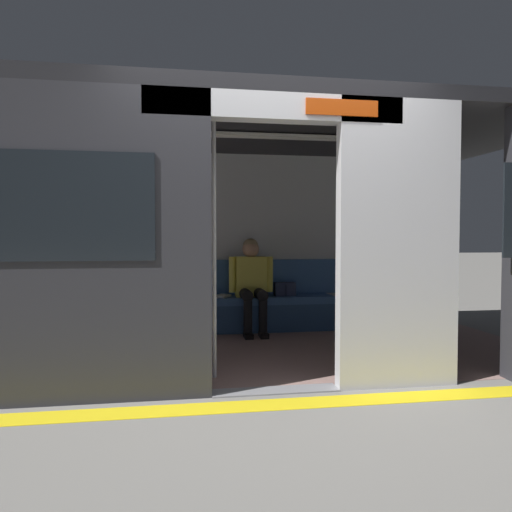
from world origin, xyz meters
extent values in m
plane|color=gray|center=(0.00, 0.00, 0.00)|extent=(60.00, 60.00, 0.00)
cube|color=yellow|center=(0.00, 0.30, 0.00)|extent=(8.00, 0.24, 0.01)
cube|color=silver|center=(-0.98, 0.02, 1.12)|extent=(0.98, 0.12, 2.25)
cube|color=black|center=(-0.98, 0.03, 1.39)|extent=(0.54, 0.02, 0.55)
cube|color=#2D2D33|center=(1.84, 0.00, 1.12)|extent=(2.71, 0.16, 2.25)
cube|color=black|center=(1.44, 0.09, 1.39)|extent=(1.10, 0.02, 0.76)
cube|color=silver|center=(0.00, 0.00, 2.15)|extent=(1.96, 0.16, 0.20)
cube|color=#BF3F0C|center=(-0.49, 0.09, 2.15)|extent=(0.56, 0.02, 0.12)
cube|color=black|center=(0.00, -1.37, 2.31)|extent=(6.40, 2.90, 0.12)
cube|color=gray|center=(0.00, -1.37, 0.00)|extent=(6.08, 2.74, 0.01)
cube|color=silver|center=(0.00, -2.74, 1.12)|extent=(6.08, 0.10, 2.25)
cube|color=#38609E|center=(0.00, -2.68, 0.66)|extent=(3.52, 0.06, 0.45)
cube|color=white|center=(0.00, -1.37, 2.22)|extent=(4.48, 0.16, 0.03)
cube|color=gray|center=(0.00, 0.00, 0.01)|extent=(0.98, 0.19, 0.01)
cube|color=#38609E|center=(0.00, -2.46, 0.39)|extent=(2.46, 0.44, 0.09)
cube|color=navy|center=(0.00, -2.26, 0.17)|extent=(2.46, 0.04, 0.34)
cube|color=#D8CC4C|center=(-0.19, -2.44, 0.68)|extent=(0.38, 0.23, 0.50)
sphere|color=tan|center=(-0.19, -2.44, 1.03)|extent=(0.21, 0.21, 0.21)
sphere|color=#997F59|center=(-0.19, -2.45, 1.07)|extent=(0.19, 0.19, 0.19)
cylinder|color=#D8CC4C|center=(-0.42, -2.40, 0.71)|extent=(0.08, 0.08, 0.44)
cylinder|color=#D8CC4C|center=(0.05, -2.41, 0.71)|extent=(0.08, 0.08, 0.44)
cylinder|color=black|center=(-0.28, -2.23, 0.48)|extent=(0.14, 0.40, 0.14)
cylinder|color=black|center=(-0.10, -2.24, 0.48)|extent=(0.14, 0.40, 0.14)
cylinder|color=black|center=(-0.27, -2.03, 0.24)|extent=(0.10, 0.10, 0.39)
cylinder|color=black|center=(-0.09, -2.04, 0.24)|extent=(0.10, 0.10, 0.39)
cube|color=black|center=(-0.27, -1.98, 0.03)|extent=(0.10, 0.22, 0.06)
cube|color=black|center=(-0.09, -1.99, 0.03)|extent=(0.10, 0.22, 0.06)
cube|color=#262D4C|center=(-0.62, -2.43, 0.52)|extent=(0.26, 0.14, 0.17)
cube|color=#1A2035|center=(-0.62, -2.35, 0.51)|extent=(0.02, 0.01, 0.14)
cube|color=silver|center=(0.17, -2.43, 0.45)|extent=(0.24, 0.27, 0.03)
cylinder|color=silver|center=(0.43, -0.44, 1.11)|extent=(0.04, 0.04, 2.23)
camera|label=1|loc=(0.76, 3.66, 1.18)|focal=34.69mm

